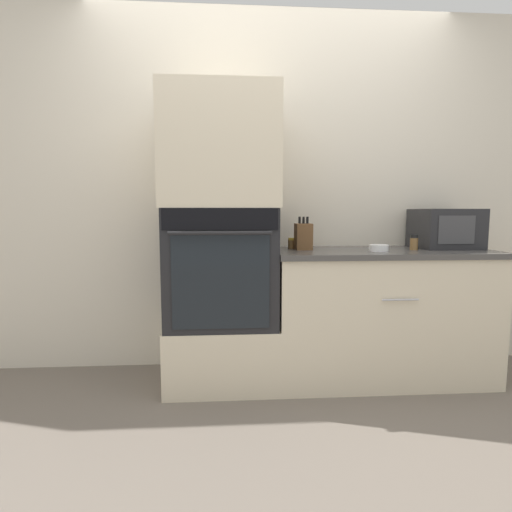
# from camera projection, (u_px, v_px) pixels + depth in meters

# --- Properties ---
(ground_plane) EXTENTS (12.00, 12.00, 0.00)m
(ground_plane) POSITION_uv_depth(u_px,v_px,m) (281.00, 399.00, 2.37)
(ground_plane) COLOR #6B6056
(wall_back) EXTENTS (8.00, 0.05, 2.50)m
(wall_back) POSITION_uv_depth(u_px,v_px,m) (271.00, 192.00, 2.86)
(wall_back) COLOR beige
(wall_back) RESTS_ON ground_plane
(oven_cabinet_base) EXTENTS (0.70, 0.60, 0.40)m
(oven_cabinet_base) POSITION_uv_depth(u_px,v_px,m) (222.00, 351.00, 2.62)
(oven_cabinet_base) COLOR beige
(oven_cabinet_base) RESTS_ON ground_plane
(wall_oven) EXTENTS (0.68, 0.64, 0.73)m
(wall_oven) POSITION_uv_depth(u_px,v_px,m) (222.00, 266.00, 2.56)
(wall_oven) COLOR black
(wall_oven) RESTS_ON oven_cabinet_base
(oven_cabinet_upper) EXTENTS (0.70, 0.60, 0.71)m
(oven_cabinet_upper) POSITION_uv_depth(u_px,v_px,m) (221.00, 151.00, 2.48)
(oven_cabinet_upper) COLOR beige
(oven_cabinet_upper) RESTS_ON wall_oven
(counter_unit) EXTENTS (1.42, 0.63, 0.86)m
(counter_unit) POSITION_uv_depth(u_px,v_px,m) (380.00, 314.00, 2.67)
(counter_unit) COLOR beige
(counter_unit) RESTS_ON ground_plane
(microwave) EXTENTS (0.39, 0.36, 0.27)m
(microwave) POSITION_uv_depth(u_px,v_px,m) (445.00, 229.00, 2.73)
(microwave) COLOR #232326
(microwave) RESTS_ON counter_unit
(knife_block) EXTENTS (0.10, 0.13, 0.22)m
(knife_block) POSITION_uv_depth(u_px,v_px,m) (303.00, 236.00, 2.63)
(knife_block) COLOR brown
(knife_block) RESTS_ON counter_unit
(bowl) EXTENTS (0.12, 0.12, 0.04)m
(bowl) POSITION_uv_depth(u_px,v_px,m) (379.00, 248.00, 2.53)
(bowl) COLOR white
(bowl) RESTS_ON counter_unit
(condiment_jar_near) EXTENTS (0.05, 0.05, 0.10)m
(condiment_jar_near) POSITION_uv_depth(u_px,v_px,m) (414.00, 242.00, 2.60)
(condiment_jar_near) COLOR brown
(condiment_jar_near) RESTS_ON counter_unit
(condiment_jar_mid) EXTENTS (0.04, 0.04, 0.07)m
(condiment_jar_mid) POSITION_uv_depth(u_px,v_px,m) (291.00, 243.00, 2.71)
(condiment_jar_mid) COLOR brown
(condiment_jar_mid) RESTS_ON counter_unit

